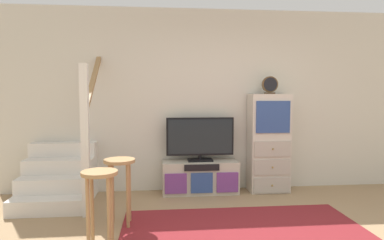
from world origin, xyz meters
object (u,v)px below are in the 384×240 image
(television, at_px, (200,138))
(desk_clock, at_px, (270,85))
(media_console, at_px, (200,177))
(bar_stool_far, at_px, (120,177))
(side_cabinet, at_px, (269,143))
(bar_stool_near, at_px, (100,191))

(television, distance_m, desk_clock, 1.28)
(media_console, distance_m, television, 0.58)
(desk_clock, bearing_deg, television, 178.39)
(television, height_order, bar_stool_far, television)
(media_console, xyz_separation_m, bar_stool_far, (-1.02, -1.11, 0.31))
(side_cabinet, height_order, bar_stool_near, side_cabinet)
(television, bearing_deg, bar_stool_near, -125.15)
(bar_stool_near, bearing_deg, bar_stool_far, 75.87)
(television, distance_m, side_cabinet, 1.03)
(media_console, relative_size, desk_clock, 4.29)
(media_console, relative_size, television, 1.12)
(media_console, distance_m, bar_stool_far, 1.54)
(television, xyz_separation_m, desk_clock, (1.02, -0.03, 0.77))
(media_console, bearing_deg, bar_stool_far, -132.73)
(side_cabinet, distance_m, bar_stool_far, 2.34)
(desk_clock, distance_m, bar_stool_far, 2.54)
(side_cabinet, xyz_separation_m, bar_stool_near, (-2.17, -1.62, -0.18))
(side_cabinet, bearing_deg, bar_stool_far, -151.35)
(side_cabinet, bearing_deg, media_console, -179.43)
(media_console, bearing_deg, television, 90.00)
(television, relative_size, bar_stool_far, 1.32)
(television, relative_size, side_cabinet, 0.68)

